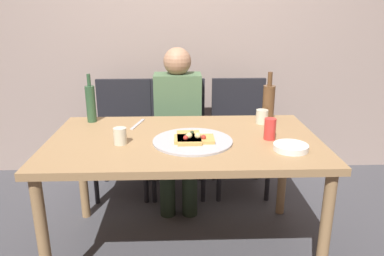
# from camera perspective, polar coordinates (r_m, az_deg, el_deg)

# --- Properties ---
(ground_plane) EXTENTS (8.00, 8.00, 0.00)m
(ground_plane) POSITION_cam_1_polar(r_m,az_deg,el_deg) (2.46, -1.11, -17.92)
(ground_plane) COLOR #424247
(back_wall) EXTENTS (6.00, 0.10, 2.60)m
(back_wall) POSITION_cam_1_polar(r_m,az_deg,el_deg) (3.27, -1.66, 15.51)
(back_wall) COLOR gray
(back_wall) RESTS_ON ground_plane
(dining_table) EXTENTS (1.54, 0.91, 0.73)m
(dining_table) POSITION_cam_1_polar(r_m,az_deg,el_deg) (2.14, -1.22, -3.48)
(dining_table) COLOR #99754C
(dining_table) RESTS_ON ground_plane
(pizza_tray) EXTENTS (0.44, 0.44, 0.01)m
(pizza_tray) POSITION_cam_1_polar(r_m,az_deg,el_deg) (2.05, 0.10, -2.04)
(pizza_tray) COLOR #ADADB2
(pizza_tray) RESTS_ON dining_table
(pizza_slice_last) EXTENTS (0.14, 0.22, 0.05)m
(pizza_slice_last) POSITION_cam_1_polar(r_m,az_deg,el_deg) (2.05, -0.50, -1.49)
(pizza_slice_last) COLOR tan
(pizza_slice_last) RESTS_ON pizza_tray
(pizza_slice_extra) EXTENTS (0.22, 0.13, 0.05)m
(pizza_slice_extra) POSITION_cam_1_polar(r_m,az_deg,el_deg) (2.03, 0.41, -1.67)
(pizza_slice_extra) COLOR tan
(pizza_slice_extra) RESTS_ON pizza_tray
(wine_bottle) EXTENTS (0.06, 0.06, 0.32)m
(wine_bottle) POSITION_cam_1_polar(r_m,az_deg,el_deg) (2.48, -15.41, 3.76)
(wine_bottle) COLOR #2D5133
(wine_bottle) RESTS_ON dining_table
(beer_bottle) EXTENTS (0.08, 0.08, 0.32)m
(beer_bottle) POSITION_cam_1_polar(r_m,az_deg,el_deg) (2.49, 11.77, 4.04)
(beer_bottle) COLOR brown
(beer_bottle) RESTS_ON dining_table
(tumbler_near) EXTENTS (0.08, 0.08, 0.09)m
(tumbler_near) POSITION_cam_1_polar(r_m,az_deg,el_deg) (2.42, 10.78, 1.75)
(tumbler_near) COLOR beige
(tumbler_near) RESTS_ON dining_table
(tumbler_far) EXTENTS (0.07, 0.07, 0.09)m
(tumbler_far) POSITION_cam_1_polar(r_m,az_deg,el_deg) (2.04, -11.07, -1.23)
(tumbler_far) COLOR beige
(tumbler_far) RESTS_ON dining_table
(soda_can) EXTENTS (0.07, 0.07, 0.12)m
(soda_can) POSITION_cam_1_polar(r_m,az_deg,el_deg) (2.12, 11.97, -0.15)
(soda_can) COLOR red
(soda_can) RESTS_ON dining_table
(plate_stack) EXTENTS (0.18, 0.18, 0.03)m
(plate_stack) POSITION_cam_1_polar(r_m,az_deg,el_deg) (2.00, 15.04, -2.89)
(plate_stack) COLOR white
(plate_stack) RESTS_ON dining_table
(table_knife) EXTENTS (0.07, 0.22, 0.01)m
(table_knife) POSITION_cam_1_polar(r_m,az_deg,el_deg) (2.38, -8.41, 0.59)
(table_knife) COLOR #B7B7BC
(table_knife) RESTS_ON dining_table
(chair_left) EXTENTS (0.44, 0.44, 0.90)m
(chair_left) POSITION_cam_1_polar(r_m,az_deg,el_deg) (3.03, -10.57, -0.18)
(chair_left) COLOR black
(chair_left) RESTS_ON ground_plane
(chair_middle) EXTENTS (0.44, 0.44, 0.90)m
(chair_middle) POSITION_cam_1_polar(r_m,az_deg,el_deg) (2.99, -2.16, -0.09)
(chair_middle) COLOR black
(chair_middle) RESTS_ON ground_plane
(chair_right) EXTENTS (0.44, 0.44, 0.90)m
(chair_right) POSITION_cam_1_polar(r_m,az_deg,el_deg) (3.03, 7.37, 0.02)
(chair_right) COLOR black
(chair_right) RESTS_ON ground_plane
(guest_in_sweater) EXTENTS (0.36, 0.56, 1.17)m
(guest_in_sweater) POSITION_cam_1_polar(r_m,az_deg,el_deg) (2.81, -2.19, 1.44)
(guest_in_sweater) COLOR #4C6B47
(guest_in_sweater) RESTS_ON ground_plane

